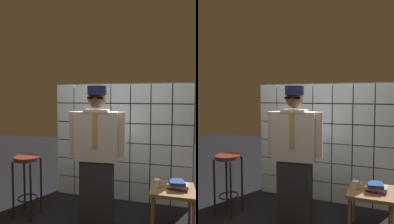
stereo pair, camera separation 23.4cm
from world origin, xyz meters
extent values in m
cube|color=silver|center=(-0.92, 1.23, 0.15)|extent=(0.29, 0.08, 0.29)
cube|color=silver|center=(-0.61, 1.23, 0.15)|extent=(0.29, 0.08, 0.29)
cube|color=silver|center=(-0.31, 1.23, 0.15)|extent=(0.29, 0.08, 0.29)
cube|color=silver|center=(0.00, 1.23, 0.15)|extent=(0.29, 0.08, 0.29)
cube|color=silver|center=(0.31, 1.23, 0.15)|extent=(0.29, 0.08, 0.29)
cube|color=silver|center=(0.61, 1.23, 0.15)|extent=(0.29, 0.08, 0.29)
cube|color=silver|center=(0.92, 1.23, 0.15)|extent=(0.29, 0.08, 0.29)
cube|color=silver|center=(-0.92, 1.23, 0.45)|extent=(0.29, 0.08, 0.29)
cube|color=silver|center=(-0.61, 1.23, 0.45)|extent=(0.29, 0.08, 0.29)
cube|color=silver|center=(-0.31, 1.23, 0.45)|extent=(0.29, 0.08, 0.29)
cube|color=silver|center=(0.00, 1.23, 0.45)|extent=(0.29, 0.08, 0.29)
cube|color=silver|center=(0.31, 1.23, 0.45)|extent=(0.29, 0.08, 0.29)
cube|color=silver|center=(0.61, 1.23, 0.45)|extent=(0.29, 0.08, 0.29)
cube|color=silver|center=(0.92, 1.23, 0.45)|extent=(0.29, 0.08, 0.29)
cube|color=silver|center=(-0.92, 1.23, 0.76)|extent=(0.29, 0.08, 0.29)
cube|color=silver|center=(-0.61, 1.23, 0.76)|extent=(0.29, 0.08, 0.29)
cube|color=silver|center=(-0.31, 1.23, 0.76)|extent=(0.29, 0.08, 0.29)
cube|color=silver|center=(0.00, 1.23, 0.76)|extent=(0.29, 0.08, 0.29)
cube|color=silver|center=(0.31, 1.23, 0.76)|extent=(0.29, 0.08, 0.29)
cube|color=silver|center=(0.61, 1.23, 0.76)|extent=(0.29, 0.08, 0.29)
cube|color=silver|center=(0.92, 1.23, 0.76)|extent=(0.29, 0.08, 0.29)
cube|color=silver|center=(-0.92, 1.23, 1.06)|extent=(0.29, 0.08, 0.29)
cube|color=silver|center=(-0.61, 1.23, 1.06)|extent=(0.29, 0.08, 0.29)
cube|color=silver|center=(-0.31, 1.23, 1.06)|extent=(0.29, 0.08, 0.29)
cube|color=silver|center=(0.00, 1.23, 1.06)|extent=(0.29, 0.08, 0.29)
cube|color=silver|center=(0.31, 1.23, 1.06)|extent=(0.29, 0.08, 0.29)
cube|color=silver|center=(0.61, 1.23, 1.06)|extent=(0.29, 0.08, 0.29)
cube|color=silver|center=(0.92, 1.23, 1.06)|extent=(0.29, 0.08, 0.29)
cube|color=silver|center=(-0.92, 1.23, 1.37)|extent=(0.29, 0.08, 0.29)
cube|color=silver|center=(-0.61, 1.23, 1.37)|extent=(0.29, 0.08, 0.29)
cube|color=silver|center=(-0.31, 1.23, 1.37)|extent=(0.29, 0.08, 0.29)
cube|color=silver|center=(0.00, 1.23, 1.37)|extent=(0.29, 0.08, 0.29)
cube|color=silver|center=(0.31, 1.23, 1.37)|extent=(0.29, 0.08, 0.29)
cube|color=silver|center=(0.61, 1.23, 1.37)|extent=(0.29, 0.08, 0.29)
cube|color=silver|center=(0.92, 1.23, 1.37)|extent=(0.29, 0.08, 0.29)
cube|color=silver|center=(-0.92, 1.23, 1.67)|extent=(0.29, 0.08, 0.29)
cube|color=silver|center=(-0.61, 1.23, 1.67)|extent=(0.29, 0.08, 0.29)
cube|color=silver|center=(-0.31, 1.23, 1.67)|extent=(0.29, 0.08, 0.29)
cube|color=silver|center=(0.00, 1.23, 1.67)|extent=(0.29, 0.08, 0.29)
cube|color=silver|center=(0.31, 1.23, 1.67)|extent=(0.29, 0.08, 0.29)
cube|color=silver|center=(0.61, 1.23, 1.67)|extent=(0.29, 0.08, 0.29)
cube|color=silver|center=(0.92, 1.23, 1.67)|extent=(0.29, 0.08, 0.29)
cube|color=#38332D|center=(0.00, 1.28, 0.91)|extent=(2.16, 0.02, 1.86)
cube|color=#28282D|center=(-0.14, 0.36, 0.42)|extent=(0.42, 0.24, 0.84)
cube|color=silver|center=(-0.14, 0.36, 1.14)|extent=(0.55, 0.28, 0.60)
cube|color=tan|center=(-0.13, 0.24, 1.23)|extent=(0.06, 0.02, 0.42)
cube|color=silver|center=(-0.14, 0.36, 1.45)|extent=(0.31, 0.27, 0.04)
sphere|color=#846047|center=(-0.14, 0.36, 1.60)|extent=(0.23, 0.23, 0.23)
ellipsoid|color=black|center=(-0.14, 0.31, 1.56)|extent=(0.16, 0.09, 0.10)
cube|color=black|center=(-0.13, 0.26, 1.61)|extent=(0.19, 0.03, 0.02)
cylinder|color=#191E47|center=(-0.13, 0.28, 1.65)|extent=(0.19, 0.19, 0.01)
cylinder|color=#191E47|center=(-0.14, 0.36, 1.70)|extent=(0.23, 0.23, 0.11)
cylinder|color=silver|center=(0.15, 0.39, 1.17)|extent=(0.11, 0.11, 0.55)
cylinder|color=silver|center=(-0.43, 0.33, 1.17)|extent=(0.11, 0.11, 0.55)
cylinder|color=#592319|center=(-1.12, 0.36, 0.80)|extent=(0.34, 0.34, 0.05)
torus|color=black|center=(-1.12, 0.36, 0.25)|extent=(0.27, 0.27, 0.02)
cylinder|color=black|center=(-1.26, 0.22, 0.39)|extent=(0.03, 0.03, 0.77)
cylinder|color=black|center=(-0.99, 0.22, 0.39)|extent=(0.03, 0.03, 0.77)
cylinder|color=black|center=(-1.26, 0.49, 0.39)|extent=(0.03, 0.03, 0.77)
cylinder|color=black|center=(-0.99, 0.49, 0.39)|extent=(0.03, 0.03, 0.77)
cube|color=brown|center=(0.77, 0.51, 0.51)|extent=(0.52, 0.52, 0.04)
cylinder|color=brown|center=(0.55, 0.29, 0.24)|extent=(0.04, 0.04, 0.49)
cylinder|color=brown|center=(0.55, 0.73, 0.24)|extent=(0.04, 0.04, 0.49)
cylinder|color=brown|center=(0.99, 0.73, 0.24)|extent=(0.04, 0.04, 0.49)
cube|color=#591E66|center=(0.82, 0.50, 0.54)|extent=(0.25, 0.19, 0.02)
cube|color=gray|center=(0.82, 0.51, 0.57)|extent=(0.25, 0.17, 0.04)
cube|color=navy|center=(0.81, 0.49, 0.61)|extent=(0.19, 0.20, 0.04)
cylinder|color=silver|center=(0.59, 0.50, 0.58)|extent=(0.08, 0.08, 0.09)
torus|color=silver|center=(0.64, 0.50, 0.58)|extent=(0.06, 0.01, 0.06)
camera|label=1|loc=(0.66, -2.41, 1.64)|focal=38.08mm
camera|label=2|loc=(0.88, -2.34, 1.64)|focal=38.08mm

